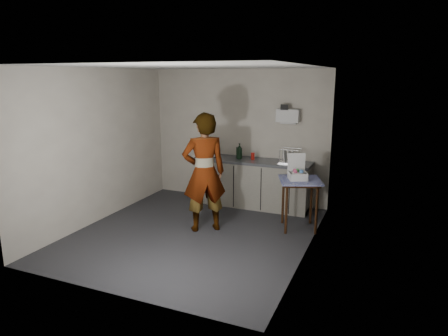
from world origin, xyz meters
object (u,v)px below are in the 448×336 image
at_px(kitchen_counter, 252,184).
at_px(standing_man, 204,173).
at_px(dish_rack, 290,159).
at_px(bakery_box, 297,174).
at_px(soda_can, 253,156).
at_px(dark_bottle, 238,153).
at_px(side_table, 300,186).
at_px(paper_towel, 214,151).
at_px(soap_bottle, 239,151).

distance_m(kitchen_counter, standing_man, 1.60).
height_order(dish_rack, bakery_box, bakery_box).
height_order(soda_can, dish_rack, dish_rack).
xyz_separation_m(soda_can, dark_bottle, (-0.32, 0.03, 0.04)).
relative_size(dark_bottle, bakery_box, 0.53).
bearing_deg(side_table, paper_towel, 137.04).
bearing_deg(dish_rack, side_table, -65.40).
bearing_deg(soap_bottle, side_table, -30.77).
distance_m(dark_bottle, dish_rack, 1.03).
height_order(side_table, bakery_box, bakery_box).
relative_size(kitchen_counter, dish_rack, 5.92).
relative_size(paper_towel, dish_rack, 0.71).
height_order(side_table, paper_towel, paper_towel).
bearing_deg(side_table, bakery_box, 151.81).
bearing_deg(dark_bottle, kitchen_counter, -8.71).
bearing_deg(bakery_box, soda_can, 117.59).
bearing_deg(standing_man, dark_bottle, -127.49).
height_order(soda_can, dark_bottle, dark_bottle).
xyz_separation_m(dark_bottle, dish_rack, (1.03, -0.03, -0.05)).
bearing_deg(soda_can, dish_rack, 0.30).
height_order(dark_bottle, bakery_box, bakery_box).
xyz_separation_m(kitchen_counter, side_table, (1.10, -0.83, 0.30)).
distance_m(soda_can, bakery_box, 1.34).
xyz_separation_m(soap_bottle, dish_rack, (0.97, 0.04, -0.09)).
xyz_separation_m(dish_rack, bakery_box, (0.34, -0.84, -0.04)).
height_order(standing_man, soda_can, standing_man).
height_order(kitchen_counter, side_table, kitchen_counter).
bearing_deg(paper_towel, soap_bottle, 5.34).
bearing_deg(side_table, soda_can, 121.59).
distance_m(dish_rack, bakery_box, 0.91).
xyz_separation_m(kitchen_counter, soda_can, (-0.00, 0.01, 0.55)).
relative_size(side_table, dark_bottle, 3.91).
height_order(kitchen_counter, soap_bottle, soap_bottle).
bearing_deg(standing_man, paper_towel, -109.19).
bearing_deg(standing_man, bakery_box, 167.85).
bearing_deg(dark_bottle, bakery_box, -32.54).
relative_size(dark_bottle, dish_rack, 0.57).
height_order(paper_towel, bakery_box, bakery_box).
xyz_separation_m(side_table, standing_man, (-1.41, -0.64, 0.23)).
bearing_deg(soda_can, standing_man, -101.76).
distance_m(soda_can, paper_towel, 0.79).
relative_size(soda_can, dish_rack, 0.35).
bearing_deg(dark_bottle, side_table, -31.78).
relative_size(side_table, soap_bottle, 2.77).
xyz_separation_m(side_table, soda_can, (-1.10, 0.84, 0.25)).
distance_m(kitchen_counter, paper_towel, 1.00).
relative_size(soda_can, bakery_box, 0.33).
bearing_deg(soda_can, soap_bottle, -172.60).
distance_m(kitchen_counter, side_table, 1.41).
xyz_separation_m(standing_man, soap_bottle, (0.05, 1.45, 0.10)).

